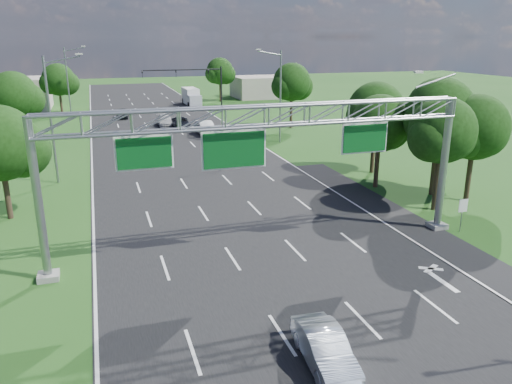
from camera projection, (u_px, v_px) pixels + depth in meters
name	position (u px, v px, depth m)	size (l,w,h in m)	color
ground	(197.00, 171.00, 44.02)	(220.00, 220.00, 0.00)	#1F4E17
road	(197.00, 171.00, 44.02)	(18.00, 180.00, 0.02)	black
road_flare	(400.00, 219.00, 32.45)	(3.00, 30.00, 0.02)	black
sign_gantry	(268.00, 127.00, 25.70)	(23.50, 1.00, 9.56)	gray
regulatory_sign	(463.00, 209.00, 29.90)	(0.60, 0.08, 2.10)	gray
traffic_signal	(199.00, 79.00, 76.48)	(12.21, 0.24, 7.00)	black
streetlight_l_near	(53.00, 114.00, 39.07)	(2.97, 0.22, 10.16)	gray
streetlight_l_far	(69.00, 79.00, 70.88)	(2.97, 0.22, 10.16)	gray
streetlight_r_mid	(279.00, 92.00, 54.75)	(2.97, 0.22, 10.16)	gray
tree_cluster_right	(420.00, 122.00, 36.93)	(9.91, 14.60, 8.68)	#2D2116
tree_verge_la	(1.00, 147.00, 31.31)	(5.76, 4.80, 7.40)	#2D2116
tree_verge_lb	(14.00, 97.00, 51.44)	(5.76, 4.80, 8.06)	#2D2116
tree_verge_lc	(59.00, 81.00, 75.17)	(5.76, 4.80, 7.62)	#2D2116
tree_verge_rd	(292.00, 84.00, 63.43)	(5.76, 4.80, 8.28)	#2D2116
tree_verge_re	(220.00, 72.00, 90.25)	(5.76, 4.80, 7.84)	#2D2116
building_left	(4.00, 94.00, 80.50)	(14.00, 10.00, 5.00)	#A99B8E
building_right	(265.00, 87.00, 97.70)	(12.00, 9.00, 4.00)	#A99B8E
silver_sedan	(325.00, 349.00, 17.89)	(1.40, 4.02, 1.32)	silver
car_queue_a	(165.00, 121.00, 66.27)	(1.93, 4.75, 1.38)	#BBBBBB
car_queue_b	(180.00, 123.00, 64.65)	(2.27, 4.93, 1.37)	black
car_queue_c	(122.00, 113.00, 72.61)	(1.63, 4.06, 1.38)	black
car_queue_d	(206.00, 128.00, 60.30)	(1.70, 4.88, 1.61)	white
box_truck	(191.00, 97.00, 86.58)	(2.30, 7.52, 2.84)	white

